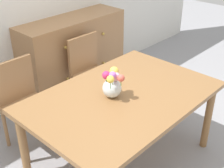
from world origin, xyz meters
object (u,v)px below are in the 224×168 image
object	(u,v)px
dresser	(74,57)
chair_left	(22,99)
dining_table	(122,103)
chair_right	(90,69)
flower_vase	(112,84)

from	to	relation	value
dresser	chair_left	bearing A→B (deg)	-156.90
dining_table	chair_left	bearing A→B (deg)	116.78
dining_table	dresser	distance (m)	1.46
chair_right	dresser	world-z (taller)	dresser
chair_left	dresser	xyz separation A→B (m)	(1.03, 0.44, -0.02)
dining_table	flower_vase	world-z (taller)	flower_vase
flower_vase	dining_table	bearing A→B (deg)	-24.71
dining_table	chair_left	world-z (taller)	chair_left
dresser	flower_vase	xyz separation A→B (m)	(-0.67, -1.29, 0.36)
dining_table	dresser	world-z (taller)	dresser
dining_table	flower_vase	distance (m)	0.22
chair_left	dining_table	bearing A→B (deg)	116.78
dining_table	chair_left	distance (m)	1.01
chair_right	dining_table	bearing A→B (deg)	63.22
dining_table	flower_vase	xyz separation A→B (m)	(-0.09, 0.04, 0.20)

